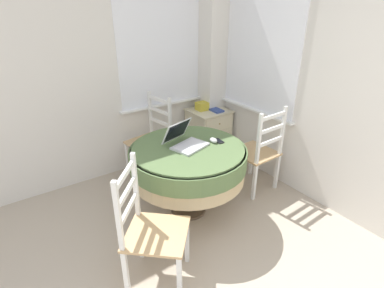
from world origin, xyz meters
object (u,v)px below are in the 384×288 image
(computer_mouse, at_px, (213,140))
(dining_chair_near_back_window, at_px, (152,139))
(laptop, at_px, (185,141))
(book_on_cabinet, at_px, (215,110))
(dining_chair_camera_near, at_px, (150,230))
(storage_box, at_px, (203,106))
(cell_phone, at_px, (219,141))
(corner_cabinet, at_px, (208,132))
(round_dining_table, at_px, (188,161))
(dining_chair_near_right_window, at_px, (258,152))

(computer_mouse, height_order, dining_chair_near_back_window, dining_chair_near_back_window)
(laptop, height_order, book_on_cabinet, laptop)
(dining_chair_camera_near, relative_size, storage_box, 5.34)
(dining_chair_near_back_window, relative_size, dining_chair_camera_near, 1.00)
(cell_phone, relative_size, corner_cabinet, 0.19)
(round_dining_table, bearing_deg, book_on_cabinet, 39.91)
(dining_chair_camera_near, xyz_separation_m, storage_box, (1.58, 1.49, 0.24))
(dining_chair_camera_near, bearing_deg, book_on_cabinet, 38.95)
(corner_cabinet, bearing_deg, book_on_cabinet, -52.31)
(dining_chair_camera_near, bearing_deg, laptop, 39.81)
(book_on_cabinet, bearing_deg, dining_chair_near_back_window, 177.55)
(laptop, bearing_deg, dining_chair_near_right_window, -9.39)
(round_dining_table, bearing_deg, dining_chair_near_back_window, 86.10)
(computer_mouse, xyz_separation_m, corner_cabinet, (0.68, 0.96, -0.42))
(computer_mouse, height_order, dining_chair_camera_near, dining_chair_camera_near)
(storage_box, xyz_separation_m, book_on_cabinet, (0.11, -0.13, -0.04))
(cell_phone, distance_m, corner_cabinet, 1.22)
(computer_mouse, height_order, corner_cabinet, computer_mouse)
(corner_cabinet, relative_size, storage_box, 3.51)
(dining_chair_near_back_window, bearing_deg, round_dining_table, -93.90)
(laptop, distance_m, dining_chair_camera_near, 0.96)
(dining_chair_near_right_window, xyz_separation_m, corner_cabinet, (0.08, 1.00, -0.13))
(laptop, height_order, computer_mouse, laptop)
(laptop, xyz_separation_m, book_on_cabinet, (1.00, 0.79, -0.11))
(dining_chair_near_right_window, bearing_deg, dining_chair_camera_near, -164.40)
(storage_box, relative_size, book_on_cabinet, 0.80)
(dining_chair_near_right_window, height_order, corner_cabinet, dining_chair_near_right_window)
(round_dining_table, relative_size, computer_mouse, 12.48)
(dining_chair_near_back_window, xyz_separation_m, book_on_cabinet, (0.94, -0.04, 0.20))
(dining_chair_near_right_window, relative_size, dining_chair_camera_near, 1.00)
(storage_box, bearing_deg, dining_chair_near_right_window, -91.38)
(laptop, height_order, corner_cabinet, laptop)
(laptop, height_order, dining_chair_near_right_window, dining_chair_near_right_window)
(round_dining_table, xyz_separation_m, laptop, (0.00, 0.05, 0.19))
(cell_phone, xyz_separation_m, corner_cabinet, (0.63, 0.97, -0.41))
(dining_chair_camera_near, bearing_deg, storage_box, 43.26)
(dining_chair_near_back_window, xyz_separation_m, dining_chair_camera_near, (-0.75, -1.41, 0.00))
(computer_mouse, bearing_deg, corner_cabinet, 54.42)
(corner_cabinet, distance_m, storage_box, 0.38)
(cell_phone, bearing_deg, computer_mouse, 170.18)
(storage_box, bearing_deg, dining_chair_near_back_window, -174.17)
(corner_cabinet, relative_size, book_on_cabinet, 2.79)
(dining_chair_near_right_window, bearing_deg, corner_cabinet, 85.50)
(round_dining_table, xyz_separation_m, corner_cabinet, (0.94, 0.90, -0.25))
(cell_phone, bearing_deg, dining_chair_near_right_window, -3.33)
(cell_phone, height_order, book_on_cabinet, cell_phone)
(cell_phone, height_order, storage_box, storage_box)
(dining_chair_near_back_window, bearing_deg, laptop, -94.03)
(round_dining_table, bearing_deg, dining_chair_camera_near, -142.49)
(dining_chair_camera_near, bearing_deg, round_dining_table, 37.51)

